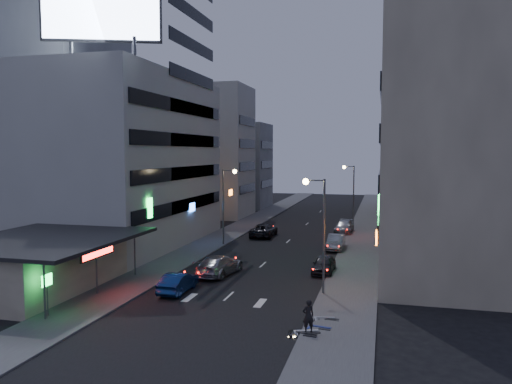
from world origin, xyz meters
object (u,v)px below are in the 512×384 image
(person, at_px, (308,316))
(scooter_blue, at_px, (332,318))
(scooter_silver_b, at_px, (335,308))
(road_car_blue, at_px, (178,282))
(scooter_black_a, at_px, (318,323))
(parked_car_right_near, at_px, (324,264))
(scooter_black_b, at_px, (340,311))
(parked_car_left, at_px, (264,230))
(scooter_silver_a, at_px, (318,319))
(parked_car_right_far, at_px, (344,227))
(road_car_silver, at_px, (219,265))
(parked_car_right_mid, at_px, (336,242))

(person, bearing_deg, scooter_blue, -170.65)
(scooter_silver_b, bearing_deg, road_car_blue, 65.62)
(scooter_blue, bearing_deg, scooter_silver_b, 10.33)
(scooter_black_a, bearing_deg, parked_car_right_near, 12.65)
(road_car_blue, bearing_deg, scooter_black_b, 164.43)
(scooter_black_b, bearing_deg, parked_car_left, 30.61)
(parked_car_left, relative_size, scooter_blue, 2.92)
(scooter_silver_a, bearing_deg, scooter_blue, -72.83)
(parked_car_right_near, relative_size, parked_car_right_far, 0.81)
(parked_car_right_near, bearing_deg, parked_car_left, 120.83)
(parked_car_right_far, bearing_deg, scooter_black_b, -84.01)
(road_car_silver, bearing_deg, parked_car_right_far, -100.94)
(parked_car_right_far, distance_m, scooter_silver_b, 32.40)
(parked_car_left, height_order, scooter_black_b, parked_car_left)
(parked_car_right_near, relative_size, parked_car_right_mid, 0.91)
(scooter_silver_a, bearing_deg, road_car_silver, 22.46)
(parked_car_right_far, bearing_deg, parked_car_right_near, -88.10)
(scooter_black_b, relative_size, scooter_silver_b, 0.87)
(parked_car_right_mid, xyz_separation_m, person, (0.80, -24.37, 0.29))
(person, bearing_deg, scooter_black_b, -150.26)
(parked_car_right_mid, bearing_deg, parked_car_right_far, 90.60)
(parked_car_left, xyz_separation_m, scooter_silver_b, (10.98, -27.38, -0.08))
(parked_car_left, bearing_deg, person, 106.76)
(person, bearing_deg, scooter_silver_a, -165.13)
(parked_car_right_mid, xyz_separation_m, scooter_black_b, (2.30, -21.74, -0.14))
(road_car_blue, xyz_separation_m, scooter_silver_b, (11.38, -3.04, -0.02))
(road_car_blue, relative_size, scooter_silver_a, 2.10)
(scooter_black_b, bearing_deg, road_car_blue, 82.71)
(parked_car_right_mid, bearing_deg, parked_car_right_near, -89.49)
(parked_car_right_mid, distance_m, scooter_blue, 23.45)
(parked_car_right_near, height_order, scooter_black_a, parked_car_right_near)
(parked_car_right_mid, height_order, scooter_black_a, parked_car_right_mid)
(parked_car_right_near, relative_size, road_car_blue, 0.96)
(parked_car_right_far, distance_m, scooter_silver_a, 34.73)
(parked_car_right_near, xyz_separation_m, person, (0.82, -14.19, 0.34))
(scooter_black_a, height_order, scooter_silver_a, scooter_silver_a)
(parked_car_right_far, bearing_deg, parked_car_left, -149.15)
(parked_car_right_near, bearing_deg, scooter_black_a, -82.81)
(parked_car_right_near, distance_m, scooter_black_b, 11.78)
(parked_car_right_near, bearing_deg, road_car_blue, -136.91)
(road_car_silver, bearing_deg, scooter_silver_a, 138.94)
(scooter_silver_a, height_order, scooter_silver_b, scooter_silver_a)
(parked_car_right_near, height_order, scooter_blue, parked_car_right_near)
(parked_car_right_near, xyz_separation_m, scooter_silver_b, (2.01, -11.32, -0.02))
(parked_car_right_near, xyz_separation_m, road_car_silver, (-8.16, -2.75, 0.10))
(road_car_blue, height_order, scooter_black_a, road_car_blue)
(parked_car_left, distance_m, parked_car_right_far, 10.26)
(parked_car_right_mid, height_order, road_car_silver, road_car_silver)
(road_car_blue, bearing_deg, parked_car_right_mid, -116.85)
(parked_car_left, bearing_deg, road_car_silver, 91.29)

